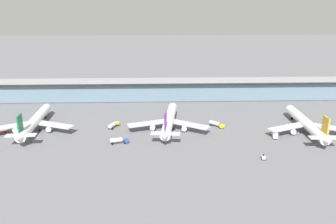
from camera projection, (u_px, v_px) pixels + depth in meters
ground_plane at (169, 138)px, 163.94m from camera, size 1200.00×1200.00×0.00m
airliner_left_stand at (34, 122)px, 172.59m from camera, size 43.21×56.26×14.98m
airliner_centre_stand at (169, 120)px, 174.83m from camera, size 42.96×56.24×14.98m
airliner_right_stand at (306, 124)px, 169.98m from camera, size 43.24×56.23×14.98m
service_truck_near_nose_yellow at (216, 124)px, 178.41m from camera, size 7.83×7.51×2.95m
service_truck_under_wing_white at (263, 157)px, 141.08m from camera, size 2.14×3.10×2.05m
service_truck_mid_apron_red at (3, 133)px, 168.66m from camera, size 6.94×2.78×2.70m
service_truck_by_tail_yellow at (275, 134)px, 163.89m from camera, size 3.53×7.59×3.10m
service_truck_on_taxiway_blue at (118, 140)px, 156.63m from camera, size 8.88×4.17×2.95m
service_truck_at_far_stand_yellow at (114, 125)px, 177.26m from camera, size 5.59×8.76×2.95m
terminal_building at (166, 90)px, 225.23m from camera, size 262.17×12.80×15.20m
safety_cone_bravo at (30, 142)px, 158.39m from camera, size 0.62×0.62×0.70m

